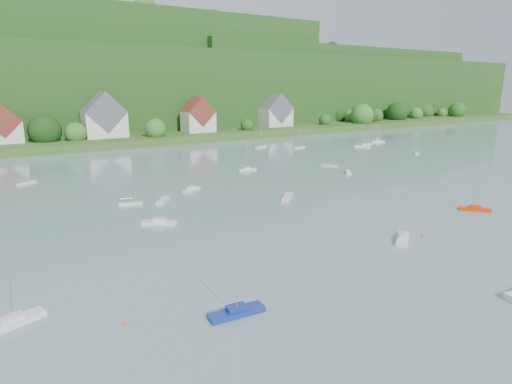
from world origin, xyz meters
The scene contains 14 objects.
far_shore_strip centered at (0.00, 200.00, 1.50)m, with size 600.00×60.00×3.00m, color #2D4E1D.
forested_ridge centered at (0.39, 268.57, 22.89)m, with size 620.00×181.22×69.89m.
village_building_1 centered at (-30.00, 189.00, 8.75)m, with size 12.00×9.36×14.00m.
village_building_2 centered at (5.00, 188.00, 10.27)m, with size 16.00×11.44×18.00m.
village_building_3 centered at (45.00, 186.00, 9.43)m, with size 13.00×10.40×15.50m.
village_building_4 centered at (90.00, 190.00, 9.59)m, with size 15.00×10.40×16.50m.
near_sailboat_1 centered at (-16.87, 45.34, 0.44)m, with size 6.08×2.16×8.05m.
near_sailboat_3 centered at (15.44, 50.49, 0.43)m, with size 5.79×4.77×7.98m.
near_sailboat_5 centered at (40.26, 53.87, 0.42)m, with size 4.81×5.16×7.45m.
near_sailboat_6 centered at (-36.50, 55.52, 0.44)m, with size 6.34×3.52×8.25m.
mooring_buoy_2 centered at (19.81, 50.20, 0.00)m, with size 0.47×0.47×0.47m, color #FC5321.
mooring_buoy_3 centered at (-8.95, 60.52, 0.00)m, with size 0.38×0.38×0.38m, color #FC5321.
mooring_buoy_5 centered at (-27.12, 49.68, 0.00)m, with size 0.42×0.42×0.42m, color #FC5321.
far_sailboat_cluster centered at (8.56, 115.03, 0.37)m, with size 191.42×80.47×8.71m.
Camera 1 is at (-36.50, 10.96, 22.94)m, focal length 29.91 mm.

